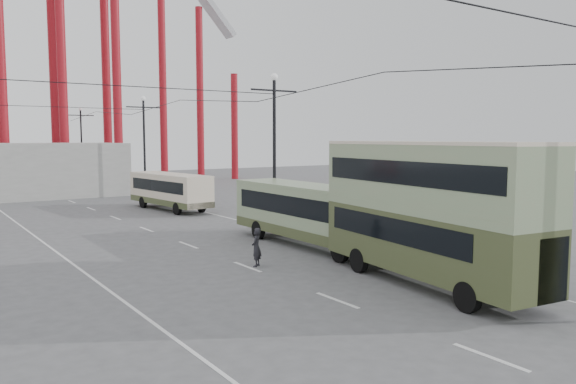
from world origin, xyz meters
TOP-DOWN VIEW (x-y plane):
  - ground at (0.00, 0.00)m, footprint 160.00×160.00m
  - road_markings at (-0.86, 19.70)m, footprint 12.52×120.00m
  - lamp_post_mid at (5.60, 18.00)m, footprint 3.20×0.44m
  - lamp_post_far at (5.60, 40.00)m, footprint 3.20×0.44m
  - lamp_post_distant at (5.60, 62.00)m, footprint 3.20×0.44m
  - double_decker_bus at (3.04, 3.68)m, footprint 3.75×10.21m
  - single_decker_green at (3.98, 12.14)m, footprint 2.64×11.03m
  - single_decker_cream at (3.82, 29.89)m, footprint 3.21×9.12m
  - pedestrian at (-0.62, 9.88)m, footprint 0.71×0.71m

SIDE VIEW (x-z plane):
  - ground at x=0.00m, z-range 0.00..0.00m
  - road_markings at x=-0.86m, z-range 0.00..0.01m
  - pedestrian at x=-0.62m, z-range 0.00..1.66m
  - single_decker_cream at x=3.82m, z-range 0.18..2.95m
  - single_decker_green at x=3.98m, z-range 0.20..3.31m
  - double_decker_bus at x=3.04m, z-range 0.32..5.68m
  - lamp_post_mid at x=5.60m, z-range 0.02..9.34m
  - lamp_post_far at x=5.60m, z-range 0.02..9.34m
  - lamp_post_distant at x=5.60m, z-range 0.02..9.34m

